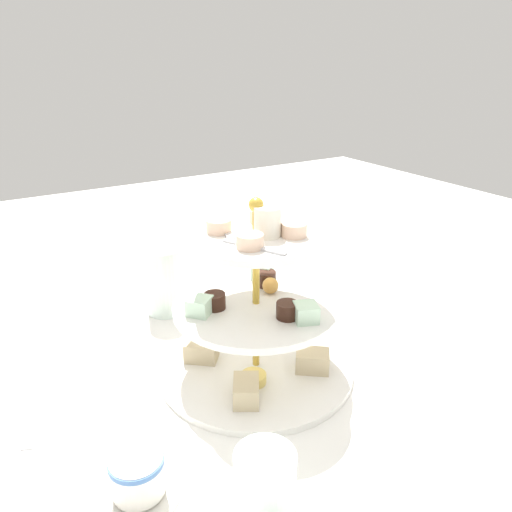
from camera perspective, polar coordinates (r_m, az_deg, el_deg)
The scene contains 7 objects.
ground_plane at distance 0.76m, azimuth 0.00°, elevation -13.04°, with size 2.40×2.40×0.00m, color white.
tiered_serving_stand at distance 0.71m, azimuth 0.03°, elevation -7.32°, with size 0.29×0.29×0.27m.
water_glass_tall_right at distance 0.90m, azimuth -10.60°, elevation -2.80°, with size 0.07×0.07×0.12m, color silver.
water_glass_short_left at distance 0.55m, azimuth 1.03°, elevation -24.91°, with size 0.06×0.06×0.07m, color silver.
teacup_with_saucer at distance 0.58m, azimuth -13.54°, elevation -23.71°, with size 0.09×0.09×0.05m.
butter_knife_left at distance 0.97m, azimuth 10.84°, elevation -4.73°, with size 0.17×0.01×0.00m, color silver.
butter_knife_right at distance 0.75m, azimuth -23.24°, elevation -15.36°, with size 0.17×0.01×0.00m, color silver.
Camera 1 is at (0.53, -0.32, 0.44)m, focal length 34.47 mm.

